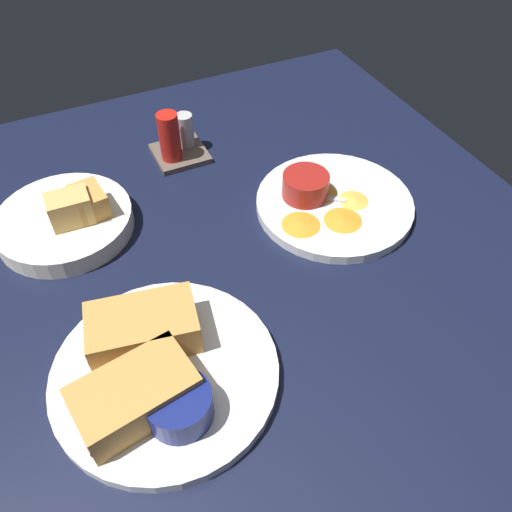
{
  "coord_description": "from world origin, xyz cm",
  "views": [
    {
      "loc": [
        -12.88,
        -44.7,
        55.4
      ],
      "look_at": [
        8.1,
        -0.06,
        3.0
      ],
      "focal_mm": 36.48,
      "sensor_mm": 36.0,
      "label": 1
    }
  ],
  "objects_px": {
    "ramekin_light_gravy": "(306,185)",
    "bread_basket_rear": "(67,220)",
    "plate_sandwich_main": "(166,373)",
    "plate_chips_companion": "(334,204)",
    "ramekin_dark_sauce": "(179,405)",
    "spoon_by_gravy_ramekin": "(303,192)",
    "condiment_caddy": "(177,141)",
    "sandwich_half_near": "(143,328)",
    "spoon_by_dark_ramekin": "(156,374)",
    "sandwich_half_far": "(135,395)"
  },
  "relations": [
    {
      "from": "spoon_by_dark_ramekin",
      "to": "spoon_by_gravy_ramekin",
      "type": "distance_m",
      "value": 0.38
    },
    {
      "from": "sandwich_half_near",
      "to": "ramekin_light_gravy",
      "type": "bearing_deg",
      "value": 27.01
    },
    {
      "from": "spoon_by_dark_ramekin",
      "to": "ramekin_light_gravy",
      "type": "distance_m",
      "value": 0.38
    },
    {
      "from": "plate_sandwich_main",
      "to": "spoon_by_gravy_ramekin",
      "type": "xyz_separation_m",
      "value": [
        0.3,
        0.21,
        0.01
      ]
    },
    {
      "from": "spoon_by_gravy_ramekin",
      "to": "condiment_caddy",
      "type": "height_order",
      "value": "condiment_caddy"
    },
    {
      "from": "ramekin_light_gravy",
      "to": "bread_basket_rear",
      "type": "xyz_separation_m",
      "value": [
        -0.36,
        0.1,
        -0.02
      ]
    },
    {
      "from": "sandwich_half_far",
      "to": "condiment_caddy",
      "type": "distance_m",
      "value": 0.49
    },
    {
      "from": "sandwich_half_far",
      "to": "plate_chips_companion",
      "type": "relative_size",
      "value": 0.57
    },
    {
      "from": "ramekin_dark_sauce",
      "to": "ramekin_light_gravy",
      "type": "relative_size",
      "value": 1.01
    },
    {
      "from": "bread_basket_rear",
      "to": "condiment_caddy",
      "type": "xyz_separation_m",
      "value": [
        0.21,
        0.11,
        0.01
      ]
    },
    {
      "from": "sandwich_half_far",
      "to": "ramekin_dark_sauce",
      "type": "xyz_separation_m",
      "value": [
        0.04,
        -0.03,
        -0.0
      ]
    },
    {
      "from": "sandwich_half_near",
      "to": "sandwich_half_far",
      "type": "height_order",
      "value": "same"
    },
    {
      "from": "plate_sandwich_main",
      "to": "sandwich_half_far",
      "type": "relative_size",
      "value": 1.9
    },
    {
      "from": "spoon_by_dark_ramekin",
      "to": "bread_basket_rear",
      "type": "distance_m",
      "value": 0.31
    },
    {
      "from": "ramekin_dark_sauce",
      "to": "plate_chips_companion",
      "type": "height_order",
      "value": "ramekin_dark_sauce"
    },
    {
      "from": "sandwich_half_near",
      "to": "spoon_by_dark_ramekin",
      "type": "relative_size",
      "value": 1.43
    },
    {
      "from": "plate_sandwich_main",
      "to": "bread_basket_rear",
      "type": "height_order",
      "value": "bread_basket_rear"
    },
    {
      "from": "ramekin_dark_sauce",
      "to": "condiment_caddy",
      "type": "bearing_deg",
      "value": 71.12
    },
    {
      "from": "plate_chips_companion",
      "to": "spoon_by_gravy_ramekin",
      "type": "bearing_deg",
      "value": 137.47
    },
    {
      "from": "spoon_by_gravy_ramekin",
      "to": "condiment_caddy",
      "type": "bearing_deg",
      "value": 125.41
    },
    {
      "from": "bread_basket_rear",
      "to": "plate_chips_companion",
      "type": "bearing_deg",
      "value": -18.13
    },
    {
      "from": "ramekin_light_gravy",
      "to": "spoon_by_gravy_ramekin",
      "type": "distance_m",
      "value": 0.02
    },
    {
      "from": "plate_sandwich_main",
      "to": "sandwich_half_near",
      "type": "relative_size",
      "value": 1.89
    },
    {
      "from": "ramekin_dark_sauce",
      "to": "ramekin_light_gravy",
      "type": "distance_m",
      "value": 0.41
    },
    {
      "from": "ramekin_light_gravy",
      "to": "condiment_caddy",
      "type": "xyz_separation_m",
      "value": [
        -0.14,
        0.2,
        -0.0
      ]
    },
    {
      "from": "plate_chips_companion",
      "to": "ramekin_light_gravy",
      "type": "distance_m",
      "value": 0.06
    },
    {
      "from": "ramekin_dark_sauce",
      "to": "spoon_by_gravy_ramekin",
      "type": "relative_size",
      "value": 0.9
    },
    {
      "from": "sandwich_half_near",
      "to": "plate_chips_companion",
      "type": "distance_m",
      "value": 0.37
    },
    {
      "from": "spoon_by_dark_ramekin",
      "to": "spoon_by_gravy_ramekin",
      "type": "relative_size",
      "value": 1.2
    },
    {
      "from": "sandwich_half_near",
      "to": "ramekin_light_gravy",
      "type": "height_order",
      "value": "sandwich_half_near"
    },
    {
      "from": "sandwich_half_near",
      "to": "spoon_by_dark_ramekin",
      "type": "distance_m",
      "value": 0.06
    },
    {
      "from": "plate_sandwich_main",
      "to": "condiment_caddy",
      "type": "xyz_separation_m",
      "value": [
        0.16,
        0.41,
        0.03
      ]
    },
    {
      "from": "ramekin_dark_sauce",
      "to": "spoon_by_gravy_ramekin",
      "type": "bearing_deg",
      "value": 42.01
    },
    {
      "from": "plate_sandwich_main",
      "to": "plate_chips_companion",
      "type": "xyz_separation_m",
      "value": [
        0.34,
        0.18,
        0.0
      ]
    },
    {
      "from": "plate_chips_companion",
      "to": "spoon_by_dark_ramekin",
      "type": "bearing_deg",
      "value": -152.64
    },
    {
      "from": "ramekin_dark_sauce",
      "to": "condiment_caddy",
      "type": "xyz_separation_m",
      "value": [
        0.16,
        0.47,
        -0.0
      ]
    },
    {
      "from": "ramekin_light_gravy",
      "to": "condiment_caddy",
      "type": "height_order",
      "value": "condiment_caddy"
    },
    {
      "from": "sandwich_half_far",
      "to": "ramekin_light_gravy",
      "type": "height_order",
      "value": "sandwich_half_far"
    },
    {
      "from": "ramekin_light_gravy",
      "to": "bread_basket_rear",
      "type": "bearing_deg",
      "value": 164.65
    },
    {
      "from": "plate_sandwich_main",
      "to": "plate_chips_companion",
      "type": "bearing_deg",
      "value": 27.59
    },
    {
      "from": "ramekin_light_gravy",
      "to": "condiment_caddy",
      "type": "bearing_deg",
      "value": 125.05
    },
    {
      "from": "plate_chips_companion",
      "to": "ramekin_dark_sauce",
      "type": "bearing_deg",
      "value": -145.08
    },
    {
      "from": "sandwich_half_near",
      "to": "ramekin_dark_sauce",
      "type": "distance_m",
      "value": 0.11
    },
    {
      "from": "plate_sandwich_main",
      "to": "ramekin_light_gravy",
      "type": "relative_size",
      "value": 3.67
    },
    {
      "from": "spoon_by_gravy_ramekin",
      "to": "ramekin_light_gravy",
      "type": "bearing_deg",
      "value": -78.33
    },
    {
      "from": "ramekin_dark_sauce",
      "to": "condiment_caddy",
      "type": "height_order",
      "value": "condiment_caddy"
    },
    {
      "from": "plate_sandwich_main",
      "to": "plate_chips_companion",
      "type": "relative_size",
      "value": 1.09
    },
    {
      "from": "plate_sandwich_main",
      "to": "condiment_caddy",
      "type": "bearing_deg",
      "value": 68.74
    },
    {
      "from": "sandwich_half_near",
      "to": "plate_chips_companion",
      "type": "bearing_deg",
      "value": 20.08
    },
    {
      "from": "sandwich_half_far",
      "to": "spoon_by_dark_ramekin",
      "type": "bearing_deg",
      "value": 42.8
    }
  ]
}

